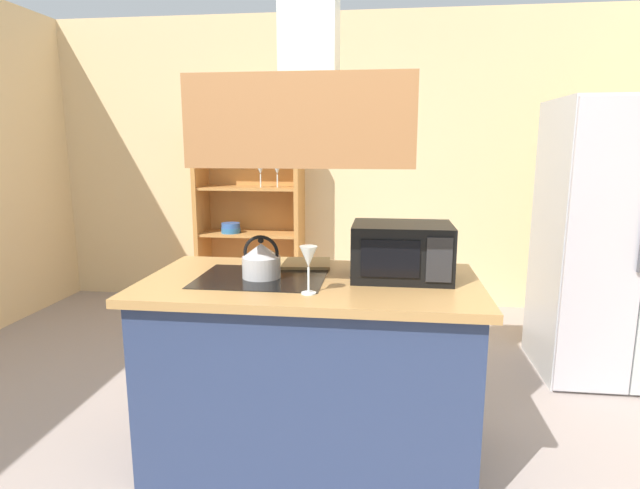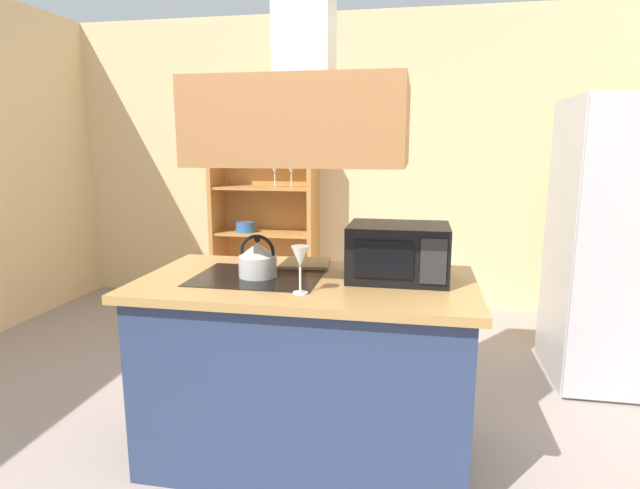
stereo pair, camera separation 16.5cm
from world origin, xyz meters
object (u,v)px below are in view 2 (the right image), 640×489
object	(u,v)px
dish_cabinet	(266,225)
microwave	(398,252)
kettle	(258,259)
cutting_board	(297,263)
wine_glass_on_counter	(300,259)
refrigerator	(634,245)

from	to	relation	value
dish_cabinet	microwave	size ratio (longest dim) A/B	3.75
kettle	cutting_board	xyz separation A→B (m)	(0.12, 0.28, -0.08)
microwave	wine_glass_on_counter	xyz separation A→B (m)	(-0.40, -0.32, 0.02)
wine_glass_on_counter	microwave	bearing A→B (deg)	38.69
microwave	wine_glass_on_counter	distance (m)	0.51
cutting_board	dish_cabinet	bearing A→B (deg)	110.73
dish_cabinet	wine_glass_on_counter	distance (m)	2.85
refrigerator	dish_cabinet	world-z (taller)	refrigerator
kettle	wine_glass_on_counter	bearing A→B (deg)	-42.03
cutting_board	wine_glass_on_counter	xyz separation A→B (m)	(0.14, -0.52, 0.14)
refrigerator	dish_cabinet	bearing A→B (deg)	155.85
refrigerator	cutting_board	size ratio (longest dim) A/B	5.32
refrigerator	cutting_board	xyz separation A→B (m)	(-1.96, -0.91, 0.01)
wine_glass_on_counter	kettle	bearing A→B (deg)	137.97
cutting_board	microwave	distance (m)	0.58
cutting_board	microwave	size ratio (longest dim) A/B	0.74
refrigerator	microwave	size ratio (longest dim) A/B	3.93
kettle	cutting_board	bearing A→B (deg)	66.12
cutting_board	wine_glass_on_counter	bearing A→B (deg)	-75.28
refrigerator	kettle	size ratio (longest dim) A/B	8.91
dish_cabinet	wine_glass_on_counter	xyz separation A→B (m)	(0.95, -2.67, 0.29)
refrigerator	microwave	bearing A→B (deg)	-142.14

